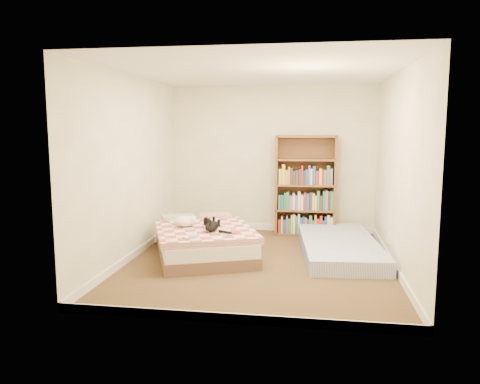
# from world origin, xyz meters

# --- Properties ---
(room) EXTENTS (3.51, 4.01, 2.51)m
(room) POSITION_xyz_m (0.00, 0.00, 1.20)
(room) COLOR #442F1D
(room) RESTS_ON ground
(bed) EXTENTS (1.79, 2.08, 0.47)m
(bed) POSITION_xyz_m (-0.80, 0.24, 0.21)
(bed) COLOR brown
(bed) RESTS_ON room
(bookshelf) EXTENTS (1.01, 0.38, 1.67)m
(bookshelf) POSITION_xyz_m (0.57, 1.79, 0.60)
(bookshelf) COLOR brown
(bookshelf) RESTS_ON room
(floor_mattress) EXTENTS (1.23, 2.37, 0.21)m
(floor_mattress) POSITION_xyz_m (1.09, 0.63, 0.10)
(floor_mattress) COLOR #7383C0
(floor_mattress) RESTS_ON room
(black_cat) EXTENTS (0.34, 0.65, 0.15)m
(black_cat) POSITION_xyz_m (-0.63, -0.01, 0.49)
(black_cat) COLOR black
(black_cat) RESTS_ON bed
(white_dog) EXTENTS (0.39, 0.40, 0.15)m
(white_dog) POSITION_xyz_m (-1.05, 0.18, 0.50)
(white_dog) COLOR white
(white_dog) RESTS_ON bed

